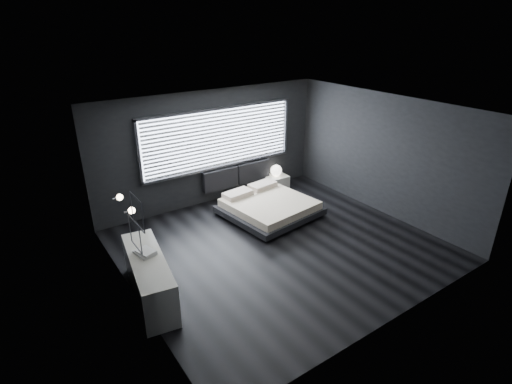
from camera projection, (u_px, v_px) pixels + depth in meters
room at (281, 183)px, 7.68m from camera, size 6.04×6.00×2.80m
window at (220, 138)px, 9.73m from camera, size 4.14×0.09×1.52m
headboard at (237, 175)px, 10.34m from camera, size 1.96×0.16×0.52m
sconce_near at (132, 211)px, 6.14m from camera, size 0.18×0.11×0.11m
sconce_far at (119, 197)px, 6.59m from camera, size 0.18×0.11×0.11m
wall_art_upper at (137, 212)px, 5.54m from camera, size 0.01×0.48×0.48m
wall_art_lower at (135, 234)px, 5.92m from camera, size 0.01×0.48×0.48m
bed at (269, 206)px, 9.42m from camera, size 2.17×2.09×0.51m
nightstand at (276, 182)px, 10.95m from camera, size 0.62×0.52×0.35m
orb_lamp at (276, 170)px, 10.82m from camera, size 0.31×0.31×0.31m
dresser at (149, 277)px, 6.60m from camera, size 0.83×1.96×0.76m
book_stack at (145, 252)px, 6.54m from camera, size 0.33×0.39×0.07m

